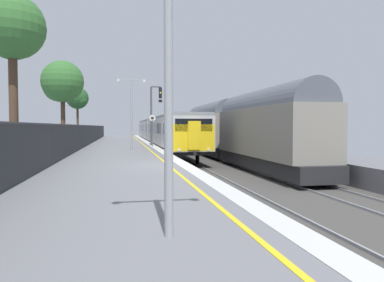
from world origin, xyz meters
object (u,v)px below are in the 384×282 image
commuter_train_at_platform (159,130)px  signal_gantry (154,109)px  freight_train_adjacent_track (233,127)px  background_tree_right (61,83)px  speed_limit_sign (152,126)px  background_tree_centre (10,30)px  platform_lamp_mid (131,108)px  platform_lamp_near (168,46)px  background_tree_left (78,99)px

commuter_train_at_platform → signal_gantry: (-1.49, -9.57, 2.13)m
freight_train_adjacent_track → background_tree_right: size_ratio=3.13×
speed_limit_sign → background_tree_centre: size_ratio=0.33×
signal_gantry → background_tree_centre: 16.74m
signal_gantry → speed_limit_sign: bearing=-98.6°
speed_limit_sign → background_tree_centre: background_tree_centre is taller
signal_gantry → background_tree_right: 10.02m
commuter_train_at_platform → platform_lamp_mid: size_ratio=8.21×
platform_lamp_near → background_tree_centre: size_ratio=0.60×
signal_gantry → background_tree_right: (-8.78, 4.07, 2.61)m
freight_train_adjacent_track → background_tree_right: (-14.27, 10.83, 4.32)m
platform_lamp_near → background_tree_centre: (-6.06, 13.67, 3.51)m
background_tree_centre → background_tree_left: bearing=90.1°
signal_gantry → commuter_train_at_platform: bearing=81.2°
freight_train_adjacent_track → background_tree_right: 18.43m
signal_gantry → platform_lamp_mid: size_ratio=1.06×
freight_train_adjacent_track → background_tree_left: (-13.87, 21.14, 3.58)m
freight_train_adjacent_track → speed_limit_sign: (-5.85, 4.40, 0.07)m
commuter_train_at_platform → platform_lamp_near: bearing=-95.7°
commuter_train_at_platform → speed_limit_sign: size_ratio=15.30×
speed_limit_sign → background_tree_left: 18.89m
speed_limit_sign → background_tree_centre: bearing=-124.0°
background_tree_right → speed_limit_sign: bearing=-37.4°
background_tree_left → platform_lamp_mid: bearing=-74.5°
signal_gantry → platform_lamp_mid: 7.94m
speed_limit_sign → platform_lamp_near: (-1.92, -25.51, 1.20)m
freight_train_adjacent_track → speed_limit_sign: 7.32m
commuter_train_at_platform → speed_limit_sign: 12.08m
freight_train_adjacent_track → background_tree_right: background_tree_right is taller
speed_limit_sign → platform_lamp_near: size_ratio=0.56×
signal_gantry → speed_limit_sign: size_ratio=1.98×
background_tree_left → background_tree_right: background_tree_right is taller
speed_limit_sign → background_tree_left: (-8.02, 16.73, 3.51)m
commuter_train_at_platform → platform_lamp_near: size_ratio=8.56×
freight_train_adjacent_track → signal_gantry: size_ratio=4.71×
commuter_train_at_platform → background_tree_left: bearing=154.0°
platform_lamp_mid → background_tree_centre: (-6.06, -6.60, 3.39)m
commuter_train_at_platform → background_tree_right: size_ratio=5.13×
commuter_train_at_platform → freight_train_adjacent_track: size_ratio=1.64×
speed_limit_sign → background_tree_left: size_ratio=0.41×
background_tree_right → background_tree_left: bearing=87.8°
freight_train_adjacent_track → background_tree_right: bearing=142.8°
platform_lamp_near → background_tree_centre: 15.36m
platform_lamp_near → background_tree_right: (-6.50, 31.93, 3.05)m
signal_gantry → platform_lamp_near: size_ratio=1.11×
freight_train_adjacent_track → platform_lamp_mid: 7.93m
commuter_train_at_platform → signal_gantry: bearing=-98.8°
background_tree_left → commuter_train_at_platform: bearing=-26.0°
commuter_train_at_platform → background_tree_centre: background_tree_centre is taller
speed_limit_sign → platform_lamp_mid: (-1.92, -5.24, 1.31)m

